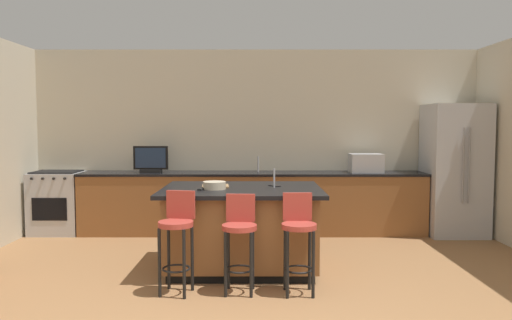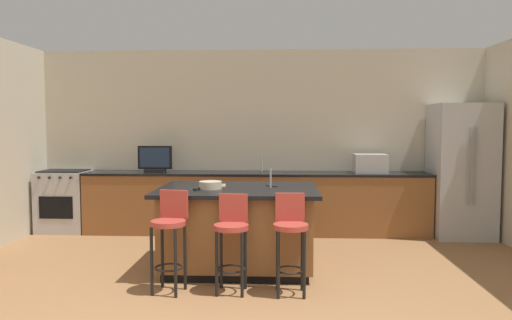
# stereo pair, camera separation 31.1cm
# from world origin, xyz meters

# --- Properties ---
(wall_back) EXTENTS (7.37, 0.12, 2.81)m
(wall_back) POSITION_xyz_m (0.00, 4.66, 1.40)
(wall_back) COLOR beige
(wall_back) RESTS_ON ground_plane
(counter_back) EXTENTS (5.18, 0.62, 0.93)m
(counter_back) POSITION_xyz_m (-0.05, 4.28, 0.46)
(counter_back) COLOR brown
(counter_back) RESTS_ON ground_plane
(kitchen_island) EXTENTS (1.79, 1.32, 0.93)m
(kitchen_island) POSITION_xyz_m (-0.16, 2.41, 0.48)
(kitchen_island) COLOR black
(kitchen_island) RESTS_ON ground_plane
(refrigerator) EXTENTS (0.83, 0.81, 1.95)m
(refrigerator) POSITION_xyz_m (2.96, 4.19, 0.97)
(refrigerator) COLOR #B7BABF
(refrigerator) RESTS_ON ground_plane
(range_oven) EXTENTS (0.73, 0.63, 0.95)m
(range_oven) POSITION_xyz_m (-3.01, 4.28, 0.47)
(range_oven) COLOR #B7BABF
(range_oven) RESTS_ON ground_plane
(microwave) EXTENTS (0.48, 0.36, 0.28)m
(microwave) POSITION_xyz_m (1.66, 4.28, 1.07)
(microwave) COLOR #B7BABF
(microwave) RESTS_ON counter_back
(tv_monitor) EXTENTS (0.51, 0.16, 0.40)m
(tv_monitor) POSITION_xyz_m (-1.58, 4.23, 1.11)
(tv_monitor) COLOR black
(tv_monitor) RESTS_ON counter_back
(sink_faucet_back) EXTENTS (0.02, 0.02, 0.24)m
(sink_faucet_back) POSITION_xyz_m (0.03, 4.38, 1.05)
(sink_faucet_back) COLOR #B2B2B7
(sink_faucet_back) RESTS_ON counter_back
(sink_faucet_island) EXTENTS (0.02, 0.02, 0.22)m
(sink_faucet_island) POSITION_xyz_m (0.21, 2.41, 1.04)
(sink_faucet_island) COLOR #B2B2B7
(sink_faucet_island) RESTS_ON kitchen_island
(bar_stool_left) EXTENTS (0.34, 0.36, 0.99)m
(bar_stool_left) POSITION_xyz_m (-0.77, 1.60, 0.60)
(bar_stool_left) COLOR #B23D33
(bar_stool_left) RESTS_ON ground_plane
(bar_stool_center) EXTENTS (0.34, 0.35, 0.96)m
(bar_stool_center) POSITION_xyz_m (-0.16, 1.62, 0.57)
(bar_stool_center) COLOR #B23D33
(bar_stool_center) RESTS_ON ground_plane
(bar_stool_right) EXTENTS (0.34, 0.34, 0.97)m
(bar_stool_right) POSITION_xyz_m (0.41, 1.59, 0.58)
(bar_stool_right) COLOR #B23D33
(bar_stool_right) RESTS_ON ground_plane
(fruit_bowl) EXTENTS (0.25, 0.25, 0.09)m
(fruit_bowl) POSITION_xyz_m (-0.46, 2.28, 0.98)
(fruit_bowl) COLOR beige
(fruit_bowl) RESTS_ON kitchen_island
(cell_phone) EXTENTS (0.14, 0.16, 0.01)m
(cell_phone) POSITION_xyz_m (0.21, 2.56, 0.94)
(cell_phone) COLOR black
(cell_phone) RESTS_ON kitchen_island
(tv_remote) EXTENTS (0.08, 0.18, 0.02)m
(tv_remote) POSITION_xyz_m (-0.59, 2.23, 0.94)
(tv_remote) COLOR black
(tv_remote) RESTS_ON kitchen_island
(cutting_board) EXTENTS (0.33, 0.30, 0.02)m
(cutting_board) POSITION_xyz_m (-0.47, 2.49, 0.94)
(cutting_board) COLOR #A87F51
(cutting_board) RESTS_ON kitchen_island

